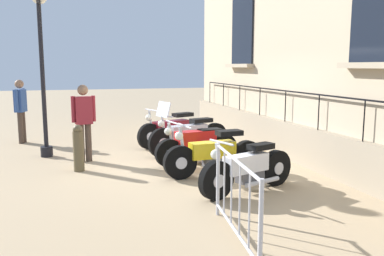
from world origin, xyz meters
TOP-DOWN VIEW (x-y plane):
  - ground_plane at (0.00, 0.00)m, footprint 60.00×60.00m
  - motorcycle_maroon at (-0.00, -2.10)m, footprint 2.02×0.96m
  - motorcycle_silver at (-0.14, -0.99)m, footprint 2.17×0.86m
  - motorcycle_red at (-0.02, 0.03)m, footprint 1.95×0.70m
  - motorcycle_yellow at (-0.06, 1.01)m, footprint 2.09×0.67m
  - motorcycle_white at (-0.24, 2.19)m, footprint 1.96×0.87m
  - lamppost at (3.17, -1.72)m, footprint 0.37×1.07m
  - crowd_barrier at (0.74, 3.95)m, footprint 0.28×1.86m
  - bollard at (2.47, -0.10)m, footprint 0.21×0.21m
  - pedestrian_standing at (2.31, -0.92)m, footprint 0.53×0.27m
  - pedestrian_walking at (3.90, -3.73)m, footprint 0.32×0.51m

SIDE VIEW (x-z plane):
  - ground_plane at x=0.00m, z-range 0.00..0.00m
  - motorcycle_white at x=-0.24m, z-range -0.07..0.87m
  - motorcycle_yellow at x=-0.06m, z-range -0.10..0.93m
  - motorcycle_red at x=-0.02m, z-range -0.06..0.91m
  - motorcycle_maroon at x=0.00m, z-range -0.08..0.95m
  - motorcycle_silver at x=-0.14m, z-range -0.20..1.11m
  - bollard at x=2.47m, z-range 0.00..0.96m
  - crowd_barrier at x=0.74m, z-range 0.04..1.09m
  - pedestrian_standing at x=2.31m, z-range 0.12..1.84m
  - pedestrian_walking at x=3.90m, z-range 0.12..1.88m
  - lamppost at x=3.17m, z-range 0.90..4.83m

